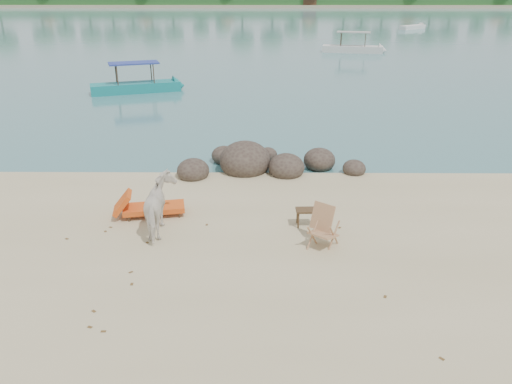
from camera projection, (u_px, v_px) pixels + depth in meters
water at (256, 17)px, 94.32m from camera, size 400.00×400.00×0.00m
far_shore at (258, 2)px, 168.07m from camera, size 420.00×90.00×1.40m
boulders at (259, 163)px, 17.11m from camera, size 6.33×2.87×1.31m
cow at (161, 207)px, 12.61m from camera, size 0.96×1.78×1.44m
side_table at (307, 219)px, 13.12m from camera, size 0.59×0.39×0.46m
lounge_chair at (154, 206)px, 13.69m from camera, size 2.17×1.09×0.62m
deck_chair at (323, 229)px, 11.98m from camera, size 0.92×0.93×0.99m
boat_near at (134, 67)px, 29.10m from camera, size 5.88×3.13×2.82m
boat_mid at (353, 35)px, 45.95m from camera, size 6.34×2.58×3.01m
boat_far at (412, 26)px, 69.83m from camera, size 4.86×4.39×0.62m
dead_leaves at (189, 266)px, 11.37m from camera, size 8.10×5.34×0.00m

